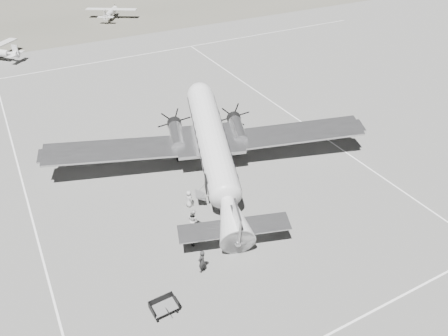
# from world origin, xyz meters

# --- Properties ---
(ground) EXTENTS (260.00, 260.00, 0.00)m
(ground) POSITION_xyz_m (0.00, 0.00, 0.00)
(ground) COLOR slate
(ground) RESTS_ON ground
(taxi_line_near) EXTENTS (60.00, 0.15, 0.01)m
(taxi_line_near) POSITION_xyz_m (0.00, -14.00, 0.01)
(taxi_line_near) COLOR white
(taxi_line_near) RESTS_ON ground
(taxi_line_right) EXTENTS (0.15, 80.00, 0.01)m
(taxi_line_right) POSITION_xyz_m (12.00, 0.00, 0.01)
(taxi_line_right) COLOR white
(taxi_line_right) RESTS_ON ground
(taxi_line_left) EXTENTS (0.15, 60.00, 0.01)m
(taxi_line_left) POSITION_xyz_m (-18.00, 10.00, 0.01)
(taxi_line_left) COLOR white
(taxi_line_left) RESTS_ON ground
(taxi_line_horizon) EXTENTS (90.00, 0.15, 0.01)m
(taxi_line_horizon) POSITION_xyz_m (0.00, 40.00, 0.01)
(taxi_line_horizon) COLOR white
(taxi_line_horizon) RESTS_ON ground
(dc3_airliner) EXTENTS (36.25, 30.01, 5.94)m
(dc3_airliner) POSITION_xyz_m (-1.96, 4.51, 2.97)
(dc3_airliner) COLOR silver
(dc3_airliner) RESTS_ON ground
(light_plane_right) EXTENTS (12.79, 12.16, 2.08)m
(light_plane_right) POSITION_xyz_m (5.19, 62.72, 1.04)
(light_plane_right) COLOR silver
(light_plane_right) RESTS_ON ground
(baggage_cart_near) EXTENTS (2.19, 1.85, 1.05)m
(baggage_cart_near) POSITION_xyz_m (-7.07, -2.34, 0.52)
(baggage_cart_near) COLOR slate
(baggage_cart_near) RESTS_ON ground
(baggage_cart_far) EXTENTS (1.86, 1.35, 1.02)m
(baggage_cart_far) POSITION_xyz_m (-11.83, -7.61, 0.51)
(baggage_cart_far) COLOR slate
(baggage_cart_far) RESTS_ON ground
(ground_crew) EXTENTS (0.85, 0.76, 1.95)m
(ground_crew) POSITION_xyz_m (-8.09, -5.56, 0.97)
(ground_crew) COLOR #2B2B2B
(ground_crew) RESTS_ON ground
(ramp_agent) EXTENTS (0.93, 1.09, 1.96)m
(ramp_agent) POSITION_xyz_m (-6.72, -1.22, 0.98)
(ramp_agent) COLOR silver
(ramp_agent) RESTS_ON ground
(passenger) EXTENTS (0.66, 0.86, 1.55)m
(passenger) POSITION_xyz_m (-5.82, 1.65, 0.78)
(passenger) COLOR #B5B5B2
(passenger) RESTS_ON ground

